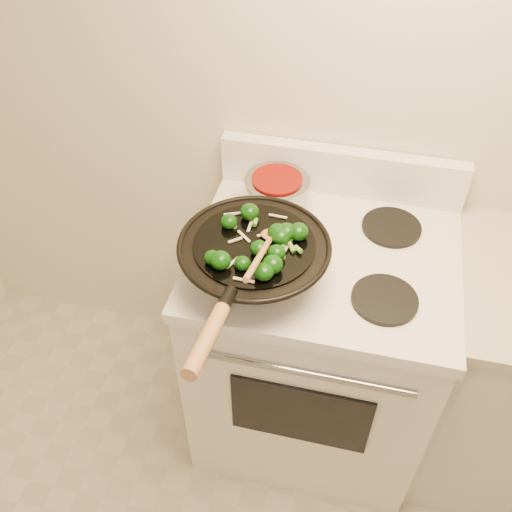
# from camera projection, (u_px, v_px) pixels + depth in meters

# --- Properties ---
(stove) EXTENTS (0.78, 0.67, 1.08)m
(stove) POSITION_uv_depth(u_px,v_px,m) (315.00, 344.00, 1.99)
(stove) COLOR white
(stove) RESTS_ON ground
(wok) EXTENTS (0.41, 0.68, 0.21)m
(wok) POSITION_uv_depth(u_px,v_px,m) (254.00, 259.00, 1.53)
(wok) COLOR black
(wok) RESTS_ON stove
(stirfry) EXTENTS (0.24, 0.27, 0.05)m
(stirfry) POSITION_uv_depth(u_px,v_px,m) (263.00, 243.00, 1.47)
(stirfry) COLOR #0B3708
(stirfry) RESTS_ON wok
(wooden_spoon) EXTENTS (0.06, 0.28, 0.10)m
(wooden_spoon) POSITION_uv_depth(u_px,v_px,m) (265.00, 247.00, 1.44)
(wooden_spoon) COLOR #AA7342
(wooden_spoon) RESTS_ON wok
(saucepan) EXTENTS (0.20, 0.32, 0.12)m
(saucepan) POSITION_uv_depth(u_px,v_px,m) (276.00, 194.00, 1.75)
(saucepan) COLOR gray
(saucepan) RESTS_ON stove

